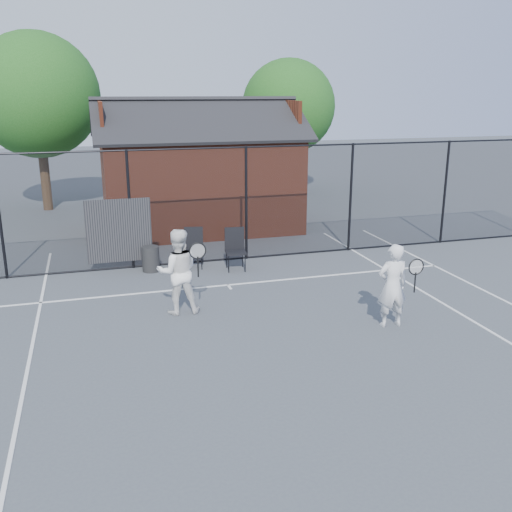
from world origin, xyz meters
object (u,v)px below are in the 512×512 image
object	(u,v)px
player_back	(178,272)
waste_bin	(151,259)
player_front	(393,285)
chair_right	(194,249)
clubhouse	(199,179)
chair_left	(236,250)

from	to	relation	value
player_back	waste_bin	world-z (taller)	player_back
player_front	chair_right	distance (m)	5.62
clubhouse	player_back	distance (m)	7.63
chair_right	player_front	bearing A→B (deg)	-46.46
chair_left	waste_bin	xyz separation A→B (m)	(-2.07, 0.50, -0.20)
player_front	chair_left	distance (m)	4.72
chair_left	waste_bin	distance (m)	2.13
player_front	waste_bin	world-z (taller)	player_front
chair_left	waste_bin	world-z (taller)	chair_left
player_back	player_front	bearing A→B (deg)	-25.61
clubhouse	chair_left	distance (m)	5.02
player_front	chair_left	xyz separation A→B (m)	(-1.97, 4.28, -0.30)
player_front	chair_right	bearing A→B (deg)	121.65
player_back	clubhouse	bearing A→B (deg)	75.92
player_back	chair_left	distance (m)	3.08
clubhouse	chair_right	xyz separation A→B (m)	(-1.00, -4.40, -1.11)
player_back	waste_bin	distance (m)	3.02
clubhouse	waste_bin	bearing A→B (deg)	-115.42
clubhouse	player_front	xyz separation A→B (m)	(1.95, -9.18, -0.79)
player_front	chair_right	world-z (taller)	player_front
player_back	chair_left	xyz separation A→B (m)	(1.82, 2.46, -0.36)
clubhouse	waste_bin	world-z (taller)	clubhouse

